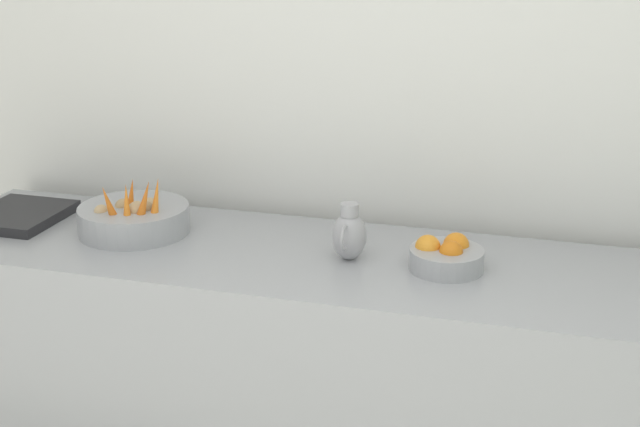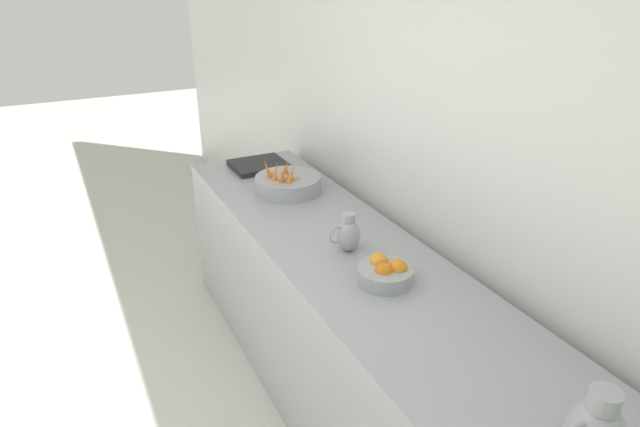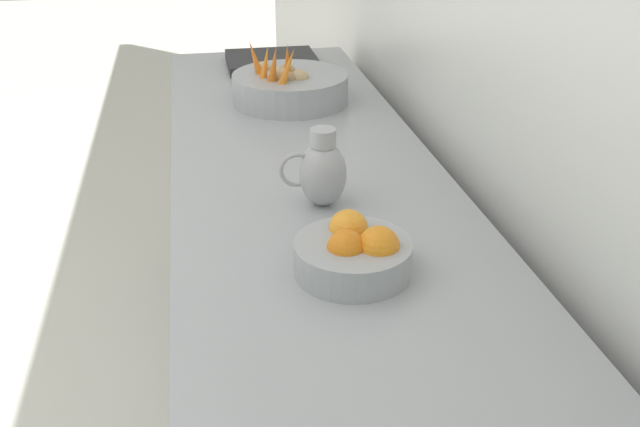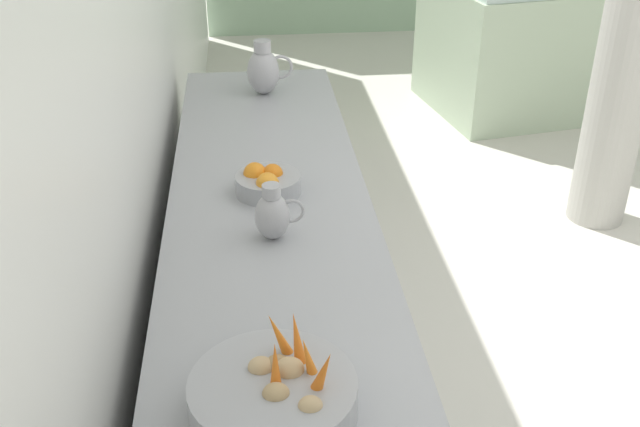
% 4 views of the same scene
% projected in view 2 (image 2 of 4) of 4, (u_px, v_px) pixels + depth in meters
% --- Properties ---
extents(tile_wall_left, '(0.10, 9.61, 3.00)m').
position_uv_depth(tile_wall_left, '(541.00, 147.00, 1.98)').
color(tile_wall_left, white).
rests_on(tile_wall_left, ground_plane).
extents(prep_counter, '(0.70, 3.13, 0.90)m').
position_uv_depth(prep_counter, '(355.00, 340.00, 2.64)').
color(prep_counter, '#9EA0A5').
rests_on(prep_counter, ground_plane).
extents(vegetable_colander, '(0.38, 0.38, 0.21)m').
position_uv_depth(vegetable_colander, '(288.00, 184.00, 3.14)').
color(vegetable_colander, '#9EA0A5').
rests_on(vegetable_colander, prep_counter).
extents(orange_bowl, '(0.23, 0.23, 0.11)m').
position_uv_depth(orange_bowl, '(386.00, 273.00, 2.26)').
color(orange_bowl, '#9EA0A5').
rests_on(orange_bowl, prep_counter).
extents(metal_pitcher_short, '(0.16, 0.11, 0.19)m').
position_uv_depth(metal_pitcher_short, '(348.00, 234.00, 2.49)').
color(metal_pitcher_short, '#A3A3A8').
rests_on(metal_pitcher_short, prep_counter).
extents(counter_sink_basin, '(0.34, 0.30, 0.04)m').
position_uv_depth(counter_sink_basin, '(259.00, 165.00, 3.53)').
color(counter_sink_basin, '#232326').
rests_on(counter_sink_basin, prep_counter).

